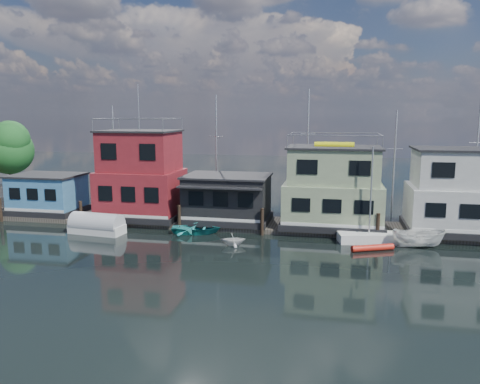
% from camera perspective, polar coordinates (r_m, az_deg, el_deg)
% --- Properties ---
extents(ground, '(160.00, 160.00, 0.00)m').
position_cam_1_polar(ground, '(30.09, -5.79, -9.39)').
color(ground, black).
rests_on(ground, ground).
extents(dock, '(48.00, 5.00, 0.40)m').
position_cam_1_polar(dock, '(41.19, -0.84, -3.81)').
color(dock, '#595147').
rests_on(dock, ground).
extents(houseboat_blue, '(6.40, 4.90, 3.66)m').
position_cam_1_polar(houseboat_blue, '(47.90, -22.39, -0.19)').
color(houseboat_blue, black).
rests_on(houseboat_blue, dock).
extents(houseboat_red, '(7.40, 5.90, 11.86)m').
position_cam_1_polar(houseboat_red, '(43.07, -11.98, 1.85)').
color(houseboat_red, black).
rests_on(houseboat_red, dock).
extents(houseboat_dark, '(7.40, 6.10, 4.06)m').
position_cam_1_polar(houseboat_dark, '(40.82, -1.54, -0.76)').
color(houseboat_dark, black).
rests_on(houseboat_dark, dock).
extents(houseboat_green, '(8.40, 5.90, 7.03)m').
position_cam_1_polar(houseboat_green, '(39.62, 11.24, 0.40)').
color(houseboat_green, black).
rests_on(houseboat_green, dock).
extents(houseboat_white, '(8.40, 5.90, 6.66)m').
position_cam_1_polar(houseboat_white, '(40.85, 25.40, -0.09)').
color(houseboat_white, black).
rests_on(houseboat_white, dock).
extents(pilings, '(42.28, 0.28, 2.20)m').
position_cam_1_polar(pilings, '(38.40, -2.23, -3.44)').
color(pilings, '#2D2116').
rests_on(pilings, ground).
extents(background_masts, '(36.40, 0.16, 12.00)m').
position_cam_1_polar(background_masts, '(45.49, 6.64, 4.24)').
color(background_masts, silver).
rests_on(background_masts, ground).
extents(red_kayak, '(3.10, 1.70, 0.47)m').
position_cam_1_polar(red_kayak, '(35.03, 15.85, -6.56)').
color(red_kayak, red).
rests_on(red_kayak, ground).
extents(motorboat, '(3.78, 1.47, 1.45)m').
position_cam_1_polar(motorboat, '(36.74, 20.92, -5.28)').
color(motorboat, white).
rests_on(motorboat, ground).
extents(dinghy_white, '(2.25, 2.08, 0.98)m').
position_cam_1_polar(dinghy_white, '(35.00, -0.83, -5.76)').
color(dinghy_white, silver).
rests_on(dinghy_white, ground).
extents(tarp_runabout, '(4.69, 2.29, 1.83)m').
position_cam_1_polar(tarp_runabout, '(40.13, -17.06, -3.90)').
color(tarp_runabout, silver).
rests_on(tarp_runabout, ground).
extents(dinghy_teal, '(4.41, 3.48, 0.83)m').
position_cam_1_polar(dinghy_teal, '(38.59, -5.37, -4.45)').
color(dinghy_teal, teal).
rests_on(dinghy_teal, ground).
extents(day_sailer, '(4.85, 2.51, 7.29)m').
position_cam_1_polar(day_sailer, '(37.19, 15.44, -5.29)').
color(day_sailer, white).
rests_on(day_sailer, ground).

